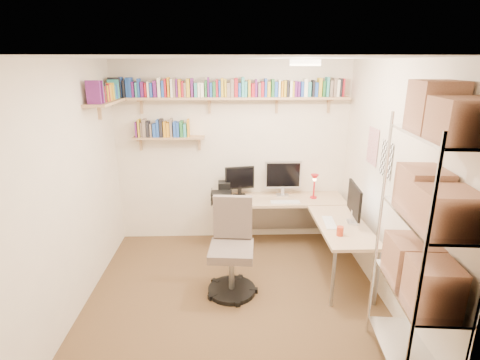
# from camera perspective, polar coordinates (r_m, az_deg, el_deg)

# --- Properties ---
(ground) EXTENTS (3.20, 3.20, 0.00)m
(ground) POSITION_cam_1_polar(r_m,az_deg,el_deg) (4.34, -0.83, -17.05)
(ground) COLOR #4E3821
(ground) RESTS_ON ground
(room_shell) EXTENTS (3.24, 3.04, 2.52)m
(room_shell) POSITION_cam_1_polar(r_m,az_deg,el_deg) (3.69, -0.87, 3.17)
(room_shell) COLOR #F5E6C7
(room_shell) RESTS_ON ground
(wall_shelves) EXTENTS (3.12, 1.09, 0.80)m
(wall_shelves) POSITION_cam_1_polar(r_m,az_deg,el_deg) (4.91, -6.29, 12.27)
(wall_shelves) COLOR tan
(wall_shelves) RESTS_ON ground
(corner_desk) EXTENTS (1.81, 1.77, 1.18)m
(corner_desk) POSITION_cam_1_polar(r_m,az_deg,el_deg) (4.96, 6.98, -3.80)
(corner_desk) COLOR tan
(corner_desk) RESTS_ON ground
(office_chair) EXTENTS (0.56, 0.57, 1.07)m
(office_chair) POSITION_cam_1_polar(r_m,az_deg,el_deg) (4.20, -1.25, -11.14)
(office_chair) COLOR black
(office_chair) RESTS_ON ground
(wire_rack) EXTENTS (0.52, 0.94, 2.34)m
(wire_rack) POSITION_cam_1_polar(r_m,az_deg,el_deg) (3.07, 27.10, -3.92)
(wire_rack) COLOR silver
(wire_rack) RESTS_ON ground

